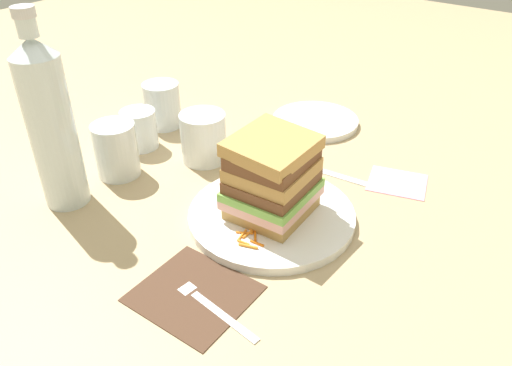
{
  "coord_description": "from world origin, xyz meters",
  "views": [
    {
      "loc": [
        -0.49,
        -0.35,
        0.46
      ],
      "look_at": [
        0.02,
        0.03,
        0.05
      ],
      "focal_mm": 35.46,
      "sensor_mm": 36.0,
      "label": 1
    }
  ],
  "objects_px": {
    "empty_tumbler_0": "(116,150)",
    "side_plate": "(315,121)",
    "main_plate": "(272,215)",
    "juice_glass": "(204,139)",
    "water_bottle": "(51,124)",
    "fork": "(205,300)",
    "napkin_dark": "(194,293)",
    "sandwich": "(272,178)",
    "empty_tumbler_1": "(162,105)",
    "napkin_pink": "(397,182)",
    "knife": "(322,171)",
    "empty_tumbler_2": "(139,129)"
  },
  "relations": [
    {
      "from": "fork",
      "to": "empty_tumbler_2",
      "type": "relative_size",
      "value": 2.28
    },
    {
      "from": "empty_tumbler_1",
      "to": "napkin_pink",
      "type": "distance_m",
      "value": 0.48
    },
    {
      "from": "empty_tumbler_0",
      "to": "side_plate",
      "type": "relative_size",
      "value": 0.54
    },
    {
      "from": "napkin_dark",
      "to": "juice_glass",
      "type": "bearing_deg",
      "value": 39.35
    },
    {
      "from": "knife",
      "to": "side_plate",
      "type": "distance_m",
      "value": 0.19
    },
    {
      "from": "sandwich",
      "to": "juice_glass",
      "type": "xyz_separation_m",
      "value": [
        0.08,
        0.2,
        -0.03
      ]
    },
    {
      "from": "sandwich",
      "to": "napkin_pink",
      "type": "distance_m",
      "value": 0.25
    },
    {
      "from": "main_plate",
      "to": "juice_glass",
      "type": "bearing_deg",
      "value": 69.72
    },
    {
      "from": "knife",
      "to": "sandwich",
      "type": "bearing_deg",
      "value": -176.83
    },
    {
      "from": "water_bottle",
      "to": "empty_tumbler_0",
      "type": "relative_size",
      "value": 3.22
    },
    {
      "from": "knife",
      "to": "juice_glass",
      "type": "bearing_deg",
      "value": 115.2
    },
    {
      "from": "empty_tumbler_0",
      "to": "napkin_pink",
      "type": "relative_size",
      "value": 0.99
    },
    {
      "from": "water_bottle",
      "to": "empty_tumbler_1",
      "type": "xyz_separation_m",
      "value": [
        0.28,
        0.07,
        -0.09
      ]
    },
    {
      "from": "water_bottle",
      "to": "napkin_dark",
      "type": "bearing_deg",
      "value": -96.3
    },
    {
      "from": "water_bottle",
      "to": "main_plate",
      "type": "bearing_deg",
      "value": -62.15
    },
    {
      "from": "fork",
      "to": "juice_glass",
      "type": "xyz_separation_m",
      "value": [
        0.26,
        0.24,
        0.04
      ]
    },
    {
      "from": "napkin_pink",
      "to": "empty_tumbler_0",
      "type": "bearing_deg",
      "value": 123.25
    },
    {
      "from": "knife",
      "to": "water_bottle",
      "type": "height_order",
      "value": "water_bottle"
    },
    {
      "from": "sandwich",
      "to": "fork",
      "type": "relative_size",
      "value": 0.78
    },
    {
      "from": "fork",
      "to": "napkin_dark",
      "type": "bearing_deg",
      "value": 83.39
    },
    {
      "from": "main_plate",
      "to": "empty_tumbler_2",
      "type": "distance_m",
      "value": 0.33
    },
    {
      "from": "sandwich",
      "to": "empty_tumbler_0",
      "type": "xyz_separation_m",
      "value": [
        -0.05,
        0.29,
        -0.03
      ]
    },
    {
      "from": "sandwich",
      "to": "napkin_dark",
      "type": "xyz_separation_m",
      "value": [
        -0.19,
        -0.01,
        -0.07
      ]
    },
    {
      "from": "side_plate",
      "to": "empty_tumbler_1",
      "type": "bearing_deg",
      "value": 127.89
    },
    {
      "from": "knife",
      "to": "main_plate",
      "type": "bearing_deg",
      "value": -176.79
    },
    {
      "from": "napkin_dark",
      "to": "empty_tumbler_0",
      "type": "relative_size",
      "value": 1.47
    },
    {
      "from": "napkin_dark",
      "to": "fork",
      "type": "xyz_separation_m",
      "value": [
        -0.0,
        -0.02,
        0.0
      ]
    },
    {
      "from": "main_plate",
      "to": "sandwich",
      "type": "xyz_separation_m",
      "value": [
        -0.0,
        0.0,
        0.07
      ]
    },
    {
      "from": "empty_tumbler_0",
      "to": "napkin_pink",
      "type": "height_order",
      "value": "empty_tumbler_0"
    },
    {
      "from": "knife",
      "to": "napkin_pink",
      "type": "relative_size",
      "value": 2.12
    },
    {
      "from": "side_plate",
      "to": "water_bottle",
      "type": "bearing_deg",
      "value": 159.84
    },
    {
      "from": "sandwich",
      "to": "empty_tumbler_1",
      "type": "bearing_deg",
      "value": 70.33
    },
    {
      "from": "empty_tumbler_0",
      "to": "empty_tumbler_1",
      "type": "relative_size",
      "value": 1.05
    },
    {
      "from": "fork",
      "to": "knife",
      "type": "bearing_deg",
      "value": 6.92
    },
    {
      "from": "sandwich",
      "to": "empty_tumbler_1",
      "type": "xyz_separation_m",
      "value": [
        0.13,
        0.36,
        -0.03
      ]
    },
    {
      "from": "main_plate",
      "to": "juice_glass",
      "type": "height_order",
      "value": "juice_glass"
    },
    {
      "from": "sandwich",
      "to": "empty_tumbler_2",
      "type": "bearing_deg",
      "value": 83.19
    },
    {
      "from": "fork",
      "to": "water_bottle",
      "type": "height_order",
      "value": "water_bottle"
    },
    {
      "from": "juice_glass",
      "to": "empty_tumbler_2",
      "type": "xyz_separation_m",
      "value": [
        -0.04,
        0.13,
        -0.0
      ]
    },
    {
      "from": "water_bottle",
      "to": "empty_tumbler_1",
      "type": "distance_m",
      "value": 0.3
    },
    {
      "from": "empty_tumbler_2",
      "to": "side_plate",
      "type": "xyz_separation_m",
      "value": [
        0.28,
        -0.21,
        -0.03
      ]
    },
    {
      "from": "napkin_dark",
      "to": "water_bottle",
      "type": "xyz_separation_m",
      "value": [
        0.03,
        0.3,
        0.13
      ]
    },
    {
      "from": "main_plate",
      "to": "water_bottle",
      "type": "relative_size",
      "value": 0.83
    },
    {
      "from": "main_plate",
      "to": "side_plate",
      "type": "relative_size",
      "value": 1.43
    },
    {
      "from": "fork",
      "to": "empty_tumbler_0",
      "type": "distance_m",
      "value": 0.35
    },
    {
      "from": "empty_tumbler_2",
      "to": "knife",
      "type": "bearing_deg",
      "value": -68.46
    },
    {
      "from": "water_bottle",
      "to": "sandwich",
      "type": "bearing_deg",
      "value": -62.2
    },
    {
      "from": "sandwich",
      "to": "knife",
      "type": "relative_size",
      "value": 0.65
    },
    {
      "from": "napkin_dark",
      "to": "empty_tumbler_0",
      "type": "height_order",
      "value": "empty_tumbler_0"
    },
    {
      "from": "fork",
      "to": "juice_glass",
      "type": "relative_size",
      "value": 1.88
    }
  ]
}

